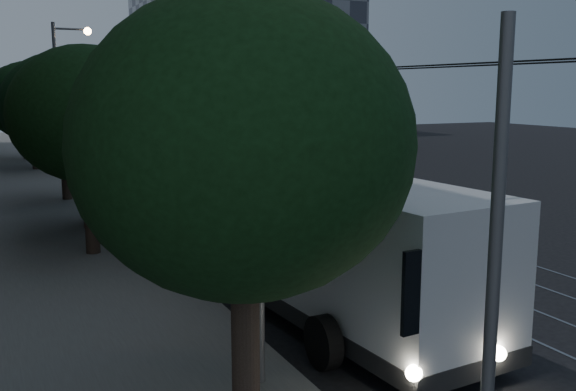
% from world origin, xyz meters
% --- Properties ---
extents(ground, '(120.00, 120.00, 0.00)m').
position_xyz_m(ground, '(0.00, 0.00, 0.00)').
color(ground, black).
rests_on(ground, ground).
extents(sidewalk, '(5.00, 90.00, 0.15)m').
position_xyz_m(sidewalk, '(-7.50, 20.00, 0.07)').
color(sidewalk, slate).
rests_on(sidewalk, ground).
extents(tram_rails, '(4.52, 90.00, 0.02)m').
position_xyz_m(tram_rails, '(2.50, 20.00, 0.01)').
color(tram_rails, gray).
rests_on(tram_rails, ground).
extents(overhead_wires, '(2.23, 90.00, 6.00)m').
position_xyz_m(overhead_wires, '(-4.97, 20.00, 3.47)').
color(overhead_wires, black).
rests_on(overhead_wires, ground).
extents(building_distant_right, '(22.00, 18.00, 24.00)m').
position_xyz_m(building_distant_right, '(18.00, 55.00, 12.00)').
color(building_distant_right, '#363A45').
rests_on(building_distant_right, ground).
extents(trolleybus, '(3.64, 13.00, 5.63)m').
position_xyz_m(trolleybus, '(-3.10, -0.57, 1.78)').
color(trolleybus, silver).
rests_on(trolleybus, ground).
extents(pickup_silver, '(4.24, 6.69, 1.72)m').
position_xyz_m(pickup_silver, '(-4.30, 8.18, 0.86)').
color(pickup_silver, '#9C9EA3').
rests_on(pickup_silver, ground).
extents(car_white_a, '(3.16, 4.56, 1.44)m').
position_xyz_m(car_white_a, '(-2.70, 18.69, 0.72)').
color(car_white_a, silver).
rests_on(car_white_a, ground).
extents(car_white_b, '(4.09, 5.77, 1.55)m').
position_xyz_m(car_white_b, '(-3.41, 24.00, 0.78)').
color(car_white_b, white).
rests_on(car_white_b, ground).
extents(car_white_c, '(2.35, 4.02, 1.25)m').
position_xyz_m(car_white_c, '(-2.74, 24.50, 0.63)').
color(car_white_c, white).
rests_on(car_white_c, ground).
extents(car_white_d, '(3.19, 4.52, 1.43)m').
position_xyz_m(car_white_d, '(-3.93, 29.50, 0.72)').
color(car_white_d, silver).
rests_on(car_white_d, ground).
extents(tree_0, '(5.03, 5.03, 6.72)m').
position_xyz_m(tree_0, '(-6.50, -6.11, 4.44)').
color(tree_0, black).
rests_on(tree_0, ground).
extents(tree_1, '(4.62, 4.62, 6.55)m').
position_xyz_m(tree_1, '(-7.00, 5.45, 4.46)').
color(tree_1, black).
rests_on(tree_1, ground).
extents(tree_2, '(5.25, 5.25, 6.70)m').
position_xyz_m(tree_2, '(-6.50, 9.31, 4.33)').
color(tree_2, black).
rests_on(tree_2, ground).
extents(tree_3, '(5.40, 5.40, 6.84)m').
position_xyz_m(tree_3, '(-6.50, 16.00, 4.40)').
color(tree_3, black).
rests_on(tree_3, ground).
extents(tree_4, '(5.49, 5.49, 6.88)m').
position_xyz_m(tree_4, '(-6.88, 28.45, 4.40)').
color(tree_4, black).
rests_on(tree_4, ground).
extents(tree_5, '(5.45, 5.45, 6.91)m').
position_xyz_m(tree_5, '(-7.00, 34.99, 4.45)').
color(tree_5, black).
rests_on(tree_5, ground).
extents(streetlamp_near, '(2.61, 0.44, 10.88)m').
position_xyz_m(streetlamp_near, '(-5.37, -5.00, 6.50)').
color(streetlamp_near, '#5E5E60').
rests_on(streetlamp_near, ground).
extents(streetlamp_far, '(2.18, 0.44, 8.88)m').
position_xyz_m(streetlamp_far, '(-5.40, 24.33, 5.41)').
color(streetlamp_far, '#5E5E60').
rests_on(streetlamp_far, ground).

